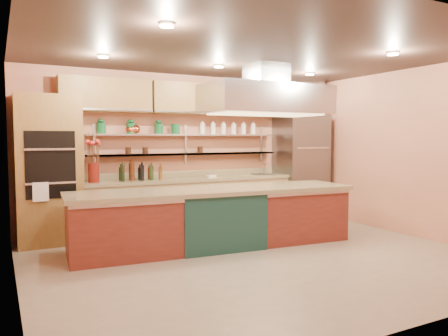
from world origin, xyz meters
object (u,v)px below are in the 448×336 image
copper_kettle (134,129)px  green_canister (176,129)px  island (215,218)px  kitchen_scale (211,175)px  refrigerator (301,167)px  flower_vase (94,173)px

copper_kettle → green_canister: green_canister is taller
island → kitchen_scale: size_ratio=27.95×
refrigerator → flower_vase: bearing=179.9°
refrigerator → kitchen_scale: (-2.03, 0.01, -0.08)m
kitchen_scale → copper_kettle: copper_kettle is taller
kitchen_scale → green_canister: (-0.61, 0.22, 0.83)m
green_canister → flower_vase: bearing=-171.6°
kitchen_scale → green_canister: 1.05m
flower_vase → copper_kettle: size_ratio=1.61×
flower_vase → copper_kettle: 1.05m
island → green_canister: bearing=95.8°
island → kitchen_scale: (0.57, 1.32, 0.53)m
island → green_canister: size_ratio=23.82×
green_canister → kitchen_scale: bearing=-20.0°
flower_vase → kitchen_scale: (2.10, 0.00, -0.12)m
refrigerator → island: bearing=-153.3°
copper_kettle → green_canister: (0.76, 0.00, 0.01)m
kitchen_scale → green_canister: size_ratio=0.85×
island → flower_vase: (-1.53, 1.32, 0.65)m
refrigerator → copper_kettle: 3.48m
island → kitchen_scale: 1.53m
flower_vase → kitchen_scale: size_ratio=2.09×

